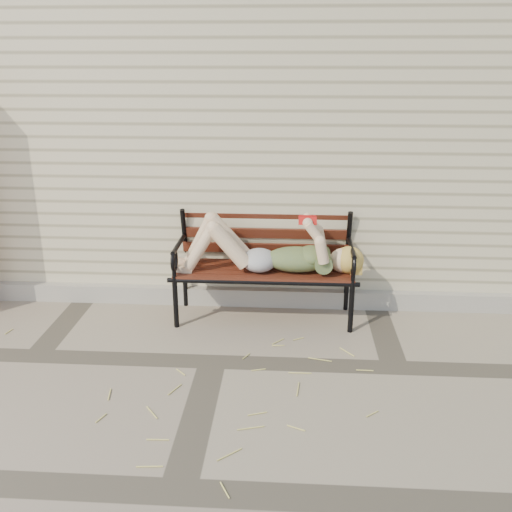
{
  "coord_description": "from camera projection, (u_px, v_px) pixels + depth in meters",
  "views": [
    {
      "loc": [
        0.52,
        -3.45,
        2.0
      ],
      "look_at": [
        0.27,
        0.55,
        0.59
      ],
      "focal_mm": 40.0,
      "sensor_mm": 36.0,
      "label": 1
    }
  ],
  "objects": [
    {
      "name": "house_wall",
      "position": [
        246.0,
        104.0,
        6.27
      ],
      "size": [
        8.0,
        4.0,
        3.0
      ],
      "primitive_type": "cube",
      "color": "beige",
      "rests_on": "ground"
    },
    {
      "name": "garden_bench",
      "position": [
        265.0,
        249.0,
        4.51
      ],
      "size": [
        1.52,
        0.61,
        0.99
      ],
      "color": "black",
      "rests_on": "ground"
    },
    {
      "name": "straw_scatter",
      "position": [
        178.0,
        402.0,
        3.47
      ],
      "size": [
        2.66,
        1.62,
        0.01
      ],
      "color": "#D9CD6A",
      "rests_on": "ground"
    },
    {
      "name": "reading_woman",
      "position": [
        266.0,
        250.0,
        4.39
      ],
      "size": [
        1.44,
        0.33,
        0.45
      ],
      "color": "#0A364A",
      "rests_on": "ground"
    },
    {
      "name": "ground",
      "position": [
        212.0,
        362.0,
        3.94
      ],
      "size": [
        80.0,
        80.0,
        0.0
      ],
      "primitive_type": "plane",
      "color": "gray",
      "rests_on": "ground"
    },
    {
      "name": "foundation_strip",
      "position": [
        228.0,
        296.0,
        4.83
      ],
      "size": [
        8.0,
        0.1,
        0.15
      ],
      "primitive_type": "cube",
      "color": "#A4A094",
      "rests_on": "ground"
    }
  ]
}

